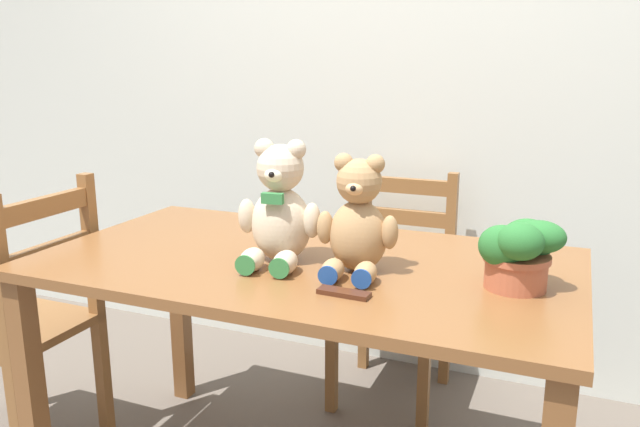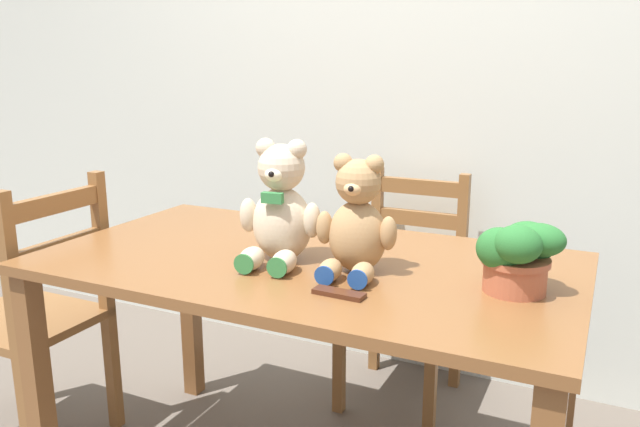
{
  "view_description": "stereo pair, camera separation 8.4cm",
  "coord_description": "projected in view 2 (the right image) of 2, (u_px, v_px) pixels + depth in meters",
  "views": [
    {
      "loc": [
        0.69,
        -1.13,
        1.32
      ],
      "look_at": [
        0.06,
        0.38,
        0.92
      ],
      "focal_mm": 35.0,
      "sensor_mm": 36.0,
      "label": 1
    },
    {
      "loc": [
        0.77,
        -1.1,
        1.32
      ],
      "look_at": [
        0.06,
        0.38,
        0.92
      ],
      "focal_mm": 35.0,
      "sensor_mm": 36.0,
      "label": 2
    }
  ],
  "objects": [
    {
      "name": "teddy_bear_right",
      "position": [
        357.0,
        223.0,
        1.63
      ],
      "size": [
        0.22,
        0.23,
        0.32
      ],
      "rotation": [
        0.0,
        0.0,
        3.24
      ],
      "color": "tan",
      "rests_on": "dining_table"
    },
    {
      "name": "wooden_chair_behind",
      "position": [
        406.0,
        287.0,
        2.46
      ],
      "size": [
        0.4,
        0.43,
        0.9
      ],
      "rotation": [
        0.0,
        0.0,
        3.14
      ],
      "color": "brown",
      "rests_on": "ground_plane"
    },
    {
      "name": "wooden_chair_side",
      "position": [
        34.0,
        318.0,
        2.13
      ],
      "size": [
        0.45,
        0.41,
        0.96
      ],
      "rotation": [
        0.0,
        0.0,
        1.57
      ],
      "color": "brown",
      "rests_on": "ground_plane"
    },
    {
      "name": "teddy_bear_left",
      "position": [
        280.0,
        210.0,
        1.72
      ],
      "size": [
        0.24,
        0.25,
        0.34
      ],
      "rotation": [
        0.0,
        0.0,
        3.27
      ],
      "color": "beige",
      "rests_on": "dining_table"
    },
    {
      "name": "dining_table",
      "position": [
        306.0,
        292.0,
        1.8
      ],
      "size": [
        1.51,
        0.83,
        0.78
      ],
      "color": "brown",
      "rests_on": "ground_plane"
    },
    {
      "name": "chocolate_bar",
      "position": [
        339.0,
        293.0,
        1.49
      ],
      "size": [
        0.13,
        0.05,
        0.01
      ],
      "primitive_type": "cube",
      "rotation": [
        0.0,
        0.0,
        -0.04
      ],
      "color": "#472314",
      "rests_on": "dining_table"
    },
    {
      "name": "potted_plant",
      "position": [
        517.0,
        253.0,
        1.49
      ],
      "size": [
        0.21,
        0.2,
        0.18
      ],
      "color": "#B25B3D",
      "rests_on": "dining_table"
    },
    {
      "name": "wall_back",
      "position": [
        417.0,
        68.0,
        2.54
      ],
      "size": [
        8.0,
        0.04,
        2.6
      ],
      "primitive_type": "cube",
      "color": "silver",
      "rests_on": "ground_plane"
    }
  ]
}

